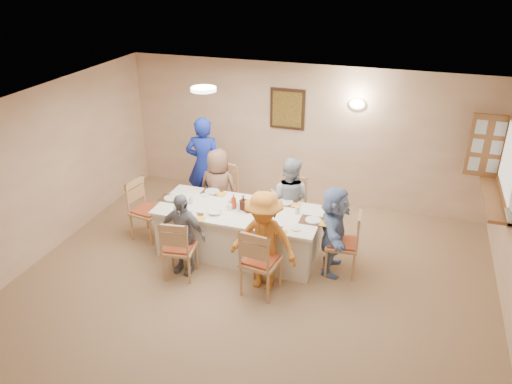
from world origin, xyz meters
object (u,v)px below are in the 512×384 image
(diner_back_right, at_px, (290,199))
(diner_front_left, at_px, (182,234))
(chair_right_end, at_px, (342,242))
(diner_front_right, at_px, (264,241))
(caregiver, at_px, (204,165))
(condiment_ketchup, at_px, (234,201))
(diner_right_end, at_px, (334,230))
(chair_back_right, at_px, (291,208))
(dining_table, at_px, (239,231))
(chair_front_left, at_px, (179,247))
(chair_front_right, at_px, (261,260))
(serving_hatch, at_px, (512,166))
(chair_left_end, at_px, (147,210))
(diner_back_left, at_px, (219,189))
(chair_back_left, at_px, (222,196))

(diner_back_right, xyz_separation_m, diner_front_left, (-1.20, -1.36, -0.08))
(chair_right_end, xyz_separation_m, diner_front_right, (-0.95, -0.68, 0.23))
(caregiver, relative_size, condiment_ketchup, 7.69)
(diner_front_right, distance_m, diner_right_end, 1.07)
(chair_right_end, height_order, caregiver, caregiver)
(chair_back_right, xyz_separation_m, chair_right_end, (0.95, -0.80, 0.01))
(dining_table, height_order, chair_front_left, chair_front_left)
(diner_front_right, relative_size, diner_right_end, 1.09)
(chair_front_left, distance_m, diner_back_right, 1.92)
(caregiver, bearing_deg, diner_front_left, 94.15)
(chair_back_right, distance_m, chair_front_left, 2.00)
(chair_front_right, xyz_separation_m, diner_front_right, (0.00, 0.12, 0.21))
(serving_hatch, height_order, dining_table, serving_hatch)
(chair_front_right, height_order, diner_front_left, diner_front_left)
(chair_back_right, relative_size, chair_front_left, 1.02)
(diner_front_left, height_order, caregiver, caregiver)
(chair_left_end, relative_size, condiment_ketchup, 4.33)
(caregiver, bearing_deg, chair_back_right, 158.36)
(diner_back_left, distance_m, diner_front_right, 1.81)
(chair_back_left, xyz_separation_m, diner_front_right, (1.20, -1.48, 0.21))
(diner_back_right, distance_m, diner_front_right, 1.36)
(serving_hatch, bearing_deg, chair_front_right, -148.60)
(serving_hatch, relative_size, diner_back_right, 1.08)
(chair_front_right, relative_size, diner_front_left, 0.82)
(chair_back_left, relative_size, chair_front_left, 1.09)
(diner_front_right, bearing_deg, diner_back_right, 93.39)
(diner_front_right, xyz_separation_m, caregiver, (-1.65, 1.83, 0.15))
(diner_front_left, relative_size, diner_right_end, 0.93)
(diner_front_left, xyz_separation_m, caregiver, (-0.45, 1.83, 0.25))
(diner_front_right, bearing_deg, chair_left_end, 165.84)
(serving_hatch, bearing_deg, condiment_ketchup, -164.27)
(chair_front_left, relative_size, chair_right_end, 0.97)
(serving_hatch, distance_m, chair_left_end, 5.41)
(diner_back_right, bearing_deg, serving_hatch, -164.49)
(diner_right_end, distance_m, condiment_ketchup, 1.52)
(dining_table, height_order, diner_back_right, diner_back_right)
(diner_right_end, relative_size, caregiver, 0.76)
(chair_back_right, relative_size, diner_right_end, 0.72)
(diner_back_left, bearing_deg, caregiver, -45.38)
(dining_table, bearing_deg, chair_front_left, -126.87)
(chair_right_end, relative_size, condiment_ketchup, 4.30)
(condiment_ketchup, bearing_deg, chair_front_right, -49.98)
(diner_back_left, distance_m, condiment_ketchup, 0.86)
(diner_front_left, bearing_deg, chair_front_right, -1.28)
(diner_back_right, height_order, condiment_ketchup, diner_back_right)
(chair_left_end, height_order, diner_front_right, diner_front_right)
(dining_table, relative_size, diner_front_left, 1.99)
(diner_front_left, bearing_deg, chair_left_end, 148.83)
(chair_front_right, bearing_deg, chair_right_end, -132.06)
(condiment_ketchup, bearing_deg, chair_front_left, -122.48)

